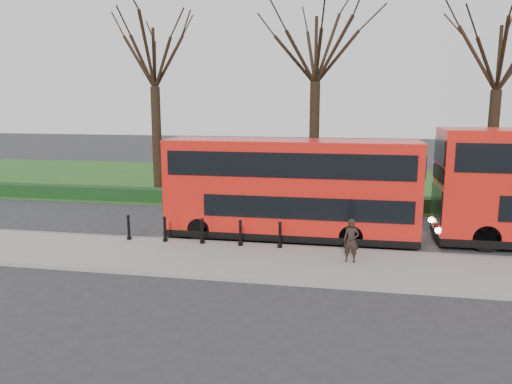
# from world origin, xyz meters

# --- Properties ---
(ground) EXTENTS (120.00, 120.00, 0.00)m
(ground) POSITION_xyz_m (0.00, 0.00, 0.00)
(ground) COLOR #28282B
(ground) RESTS_ON ground
(pavement) EXTENTS (60.00, 4.00, 0.15)m
(pavement) POSITION_xyz_m (0.00, -3.00, 0.07)
(pavement) COLOR gray
(pavement) RESTS_ON ground
(kerb) EXTENTS (60.00, 0.25, 0.16)m
(kerb) POSITION_xyz_m (0.00, -1.00, 0.07)
(kerb) COLOR slate
(kerb) RESTS_ON ground
(grass_verge) EXTENTS (60.00, 18.00, 0.06)m
(grass_verge) POSITION_xyz_m (0.00, 15.00, 0.03)
(grass_verge) COLOR #21501A
(grass_verge) RESTS_ON ground
(hedge) EXTENTS (60.00, 0.90, 0.80)m
(hedge) POSITION_xyz_m (0.00, 6.80, 0.40)
(hedge) COLOR black
(hedge) RESTS_ON ground
(yellow_line_outer) EXTENTS (60.00, 0.10, 0.01)m
(yellow_line_outer) POSITION_xyz_m (0.00, -0.70, 0.01)
(yellow_line_outer) COLOR yellow
(yellow_line_outer) RESTS_ON ground
(yellow_line_inner) EXTENTS (60.00, 0.10, 0.01)m
(yellow_line_inner) POSITION_xyz_m (0.00, -0.50, 0.01)
(yellow_line_inner) COLOR yellow
(yellow_line_inner) RESTS_ON ground
(tree_left) EXTENTS (7.79, 7.79, 12.18)m
(tree_left) POSITION_xyz_m (-8.00, 10.00, 8.86)
(tree_left) COLOR black
(tree_left) RESTS_ON ground
(tree_mid) EXTENTS (8.08, 8.08, 12.62)m
(tree_mid) POSITION_xyz_m (2.00, 10.00, 9.18)
(tree_mid) COLOR black
(tree_mid) RESTS_ON ground
(tree_right) EXTENTS (7.51, 7.51, 11.73)m
(tree_right) POSITION_xyz_m (12.00, 10.00, 8.53)
(tree_right) COLOR black
(tree_right) RESTS_ON ground
(bollard_row) EXTENTS (6.51, 0.15, 1.00)m
(bollard_row) POSITION_xyz_m (-1.62, -1.35, 0.65)
(bollard_row) COLOR black
(bollard_row) RESTS_ON pavement
(bus_lead) EXTENTS (10.64, 2.44, 4.23)m
(bus_lead) POSITION_xyz_m (1.70, 0.64, 2.13)
(bus_lead) COLOR red
(bus_lead) RESTS_ON ground
(pedestrian) EXTENTS (0.63, 0.48, 1.57)m
(pedestrian) POSITION_xyz_m (4.31, -2.61, 0.93)
(pedestrian) COLOR black
(pedestrian) RESTS_ON pavement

